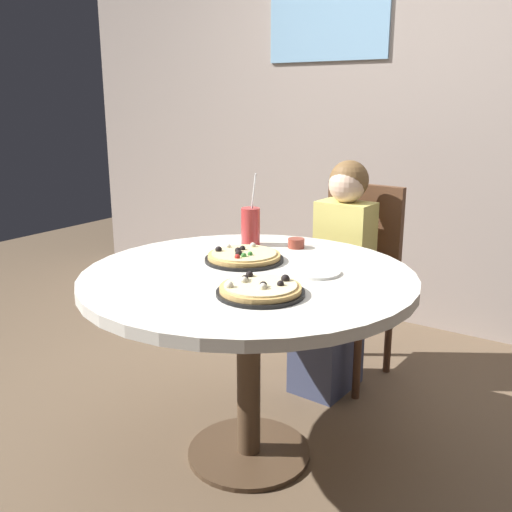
{
  "coord_description": "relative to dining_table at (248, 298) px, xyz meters",
  "views": [
    {
      "loc": [
        1.14,
        -1.64,
        1.36
      ],
      "look_at": [
        0.0,
        0.05,
        0.8
      ],
      "focal_mm": 40.51,
      "sensor_mm": 36.0,
      "label": 1
    }
  ],
  "objects": [
    {
      "name": "soda_cup",
      "position": [
        -0.22,
        0.34,
        0.18
      ],
      "size": [
        0.08,
        0.08,
        0.31
      ],
      "color": "#B73333",
      "rests_on": "dining_table"
    },
    {
      "name": "pizza_veggie",
      "position": [
        -0.1,
        0.12,
        0.12
      ],
      "size": [
        0.31,
        0.31,
        0.05
      ],
      "color": "black",
      "rests_on": "dining_table"
    },
    {
      "name": "wall_with_window",
      "position": [
        -0.0,
        1.76,
        0.8
      ],
      "size": [
        5.2,
        0.14,
        2.9
      ],
      "color": "#A8998E",
      "rests_on": "ground_plane"
    },
    {
      "name": "sauce_bowl",
      "position": [
        -0.04,
        0.4,
        0.12
      ],
      "size": [
        0.07,
        0.07,
        0.04
      ],
      "primitive_type": "cylinder",
      "color": "brown",
      "rests_on": "dining_table"
    },
    {
      "name": "chair_wooden",
      "position": [
        0.0,
        0.91,
        -0.12
      ],
      "size": [
        0.42,
        0.42,
        0.95
      ],
      "color": "brown",
      "rests_on": "ground_plane"
    },
    {
      "name": "diner_child",
      "position": [
        -0.0,
        0.73,
        -0.17
      ],
      "size": [
        0.27,
        0.42,
        1.08
      ],
      "color": "#3F4766",
      "rests_on": "ground_plane"
    },
    {
      "name": "plate_small",
      "position": [
        0.21,
        0.13,
        0.1
      ],
      "size": [
        0.18,
        0.18,
        0.01
      ],
      "primitive_type": "cylinder",
      "color": "white",
      "rests_on": "dining_table"
    },
    {
      "name": "pizza_cheese",
      "position": [
        0.17,
        -0.18,
        0.12
      ],
      "size": [
        0.29,
        0.29,
        0.05
      ],
      "color": "black",
      "rests_on": "dining_table"
    },
    {
      "name": "dining_table",
      "position": [
        0.0,
        0.0,
        0.0
      ],
      "size": [
        1.21,
        1.21,
        0.75
      ],
      "color": "silver",
      "rests_on": "ground_plane"
    },
    {
      "name": "ground_plane",
      "position": [
        0.0,
        0.0,
        -0.65
      ],
      "size": [
        8.0,
        8.0,
        0.0
      ],
      "primitive_type": "plane",
      "color": "brown"
    }
  ]
}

